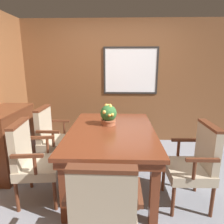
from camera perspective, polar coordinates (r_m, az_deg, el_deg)
The scene contains 9 objects.
ground_plane at distance 2.85m, azimuth 1.04°, elevation -21.02°, with size 14.00×14.00×0.00m, color gray.
wall_back at distance 4.12m, azimuth 1.50°, elevation 8.39°, with size 7.20×0.08×2.45m.
dining_table at distance 2.67m, azimuth -0.10°, elevation -6.98°, with size 1.12×1.67×0.77m.
chair_left_near at distance 2.59m, azimuth -21.75°, elevation -12.15°, with size 0.52×0.59×0.98m.
chair_head_near at distance 1.69m, azimuth -2.28°, elevation -26.58°, with size 0.57×0.49×0.98m.
chair_left_far at distance 3.22m, azimuth -16.72°, elevation -6.48°, with size 0.49×0.57×0.98m.
chair_right_near at distance 2.52m, azimuth 22.63°, elevation -12.94°, with size 0.49×0.56×0.98m.
potted_plant at distance 2.79m, azimuth -1.00°, elevation -0.84°, with size 0.23×0.24×0.30m.
sideboard_cabinet at distance 3.40m, azimuth -27.79°, elevation -7.34°, with size 0.51×0.95×0.97m.
Camera 1 is at (0.02, -2.33, 1.64)m, focal length 32.00 mm.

